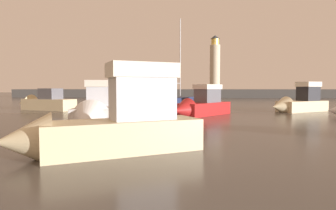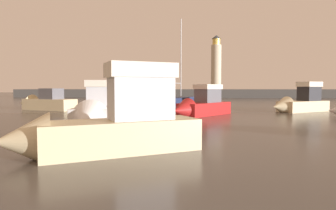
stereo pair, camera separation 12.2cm
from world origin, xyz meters
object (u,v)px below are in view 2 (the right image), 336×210
object	(u,v)px
lighthouse	(216,64)
motorboat_4	(43,103)
motorboat_1	(106,125)
motorboat_5	(97,113)
motorboat_0	(298,103)
sailboat_moored	(179,102)
motorboat_6	(200,105)

from	to	relation	value
lighthouse	motorboat_4	distance (m)	48.78
motorboat_1	motorboat_5	size ratio (longest dim) A/B	0.84
lighthouse	motorboat_4	xyz separation A→B (m)	(-22.32, -42.70, -7.57)
motorboat_5	lighthouse	bearing A→B (deg)	77.90
motorboat_0	sailboat_moored	distance (m)	14.30
motorboat_4	motorboat_6	xyz separation A→B (m)	(16.83, -5.35, 0.09)
motorboat_1	motorboat_5	distance (m)	7.37
lighthouse	motorboat_0	xyz separation A→B (m)	(4.40, -43.34, -7.44)
motorboat_1	motorboat_5	xyz separation A→B (m)	(-2.63, 6.88, -0.16)
motorboat_1	motorboat_4	size ratio (longest dim) A/B	0.94
motorboat_6	sailboat_moored	world-z (taller)	sailboat_moored
lighthouse	motorboat_0	world-z (taller)	lighthouse
motorboat_4	sailboat_moored	world-z (taller)	sailboat_moored
sailboat_moored	motorboat_1	bearing A→B (deg)	-93.23
motorboat_4	sailboat_moored	bearing A→B (deg)	25.08
motorboat_5	sailboat_moored	bearing A→B (deg)	78.25
motorboat_1	motorboat_6	bearing A→B (deg)	75.27
motorboat_5	motorboat_0	bearing A→B (deg)	37.29
motorboat_5	sailboat_moored	distance (m)	20.30
sailboat_moored	motorboat_4	bearing A→B (deg)	-154.92
motorboat_0	sailboat_moored	size ratio (longest dim) A/B	0.61
motorboat_4	motorboat_6	distance (m)	17.66
motorboat_1	motorboat_6	world-z (taller)	motorboat_1
motorboat_0	motorboat_4	bearing A→B (deg)	178.64
motorboat_5	motorboat_6	size ratio (longest dim) A/B	1.26
motorboat_0	motorboat_1	distance (m)	23.72
lighthouse	sailboat_moored	world-z (taller)	lighthouse
lighthouse	motorboat_1	bearing A→B (deg)	-98.47
motorboat_5	motorboat_1	bearing A→B (deg)	-69.12
motorboat_0	motorboat_6	bearing A→B (deg)	-154.50
motorboat_4	motorboat_5	bearing A→B (deg)	-51.64
lighthouse	sailboat_moored	xyz separation A→B (m)	(-7.82, -35.92, -7.72)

